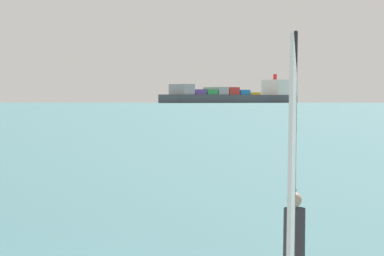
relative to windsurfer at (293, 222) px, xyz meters
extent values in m
cylinder|color=black|center=(0.01, 0.17, 0.93)|extent=(0.14, 1.31, 3.68)
cube|color=white|center=(-0.04, -0.61, 0.71)|extent=(0.21, 2.72, 3.78)
cylinder|color=black|center=(0.00, -0.06, 0.37)|extent=(0.14, 1.71, 0.04)
cylinder|color=#2D2D33|center=(0.02, 0.35, -0.37)|extent=(0.36, 0.63, 1.10)
sphere|color=tan|center=(0.02, 0.35, 0.27)|extent=(0.22, 0.22, 0.22)
cube|color=#3F444C|center=(-42.93, 877.84, 3.23)|extent=(140.90, 137.40, 8.49)
cube|color=silver|center=(3.06, 922.22, 15.86)|extent=(30.07, 30.35, 16.77)
cylinder|color=red|center=(3.06, 922.22, 27.24)|extent=(4.00, 4.00, 6.00)
cube|color=gold|center=(-25.73, 894.43, 8.77)|extent=(27.55, 27.86, 2.60)
cube|color=#1E66AD|center=(-36.45, 884.09, 10.07)|extent=(27.55, 27.86, 5.20)
cube|color=red|center=(-47.17, 873.75, 11.37)|extent=(27.55, 27.86, 7.80)
cube|color=#99999E|center=(-57.88, 863.40, 11.37)|extent=(27.55, 27.86, 7.80)
cube|color=#2D8C47|center=(-68.60, 853.06, 10.07)|extent=(27.55, 27.86, 5.20)
cube|color=#59388C|center=(-79.32, 842.72, 10.07)|extent=(27.55, 27.86, 5.20)
cube|color=#99999E|center=(-90.04, 832.37, 12.67)|extent=(27.55, 27.86, 10.40)
camera|label=1|loc=(-0.31, -12.08, 1.72)|focal=79.59mm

